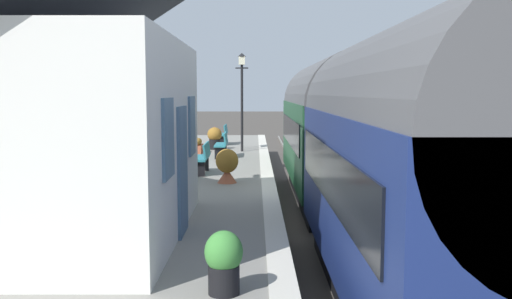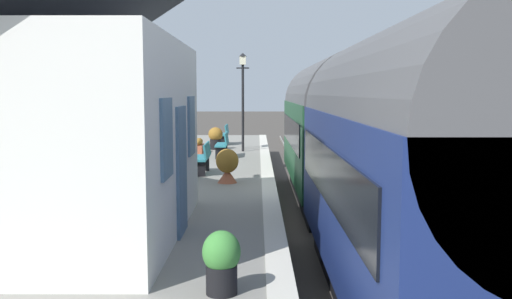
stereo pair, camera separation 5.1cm
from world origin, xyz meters
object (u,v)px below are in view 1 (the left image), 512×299
(planter_edge_near, at_px, (227,166))
(planter_by_door, at_px, (224,261))
(bench_by_lamp, at_px, (222,144))
(bench_platform_end, at_px, (223,134))
(planter_bench_right, at_px, (215,137))
(tree_distant, at_px, (54,44))
(station_building, at_px, (54,131))
(station_sign_board, at_px, (242,120))
(train, at_px, (363,141))
(lamp_post_platform, at_px, (242,83))
(planter_edge_far, at_px, (198,146))
(bench_mid_platform, at_px, (203,157))

(planter_edge_near, height_order, planter_by_door, planter_edge_near)
(bench_by_lamp, distance_m, bench_platform_end, 4.80)
(bench_by_lamp, bearing_deg, planter_by_door, -176.52)
(planter_bench_right, distance_m, tree_distant, 8.25)
(station_building, xyz_separation_m, tree_distant, (15.15, 5.45, 2.69))
(station_sign_board, bearing_deg, planter_edge_near, 178.68)
(train, height_order, planter_bench_right, train)
(planter_bench_right, xyz_separation_m, tree_distant, (1.81, 7.04, 3.90))
(bench_by_lamp, height_order, station_sign_board, station_sign_board)
(lamp_post_platform, xyz_separation_m, station_sign_board, (1.00, 0.01, -1.48))
(train, height_order, bench_platform_end, train)
(bench_platform_end, xyz_separation_m, station_sign_board, (-1.83, -0.90, 0.71))
(bench_platform_end, relative_size, planter_edge_near, 1.60)
(bench_by_lamp, xyz_separation_m, planter_edge_far, (1.42, 1.03, -0.20))
(planter_edge_near, xyz_separation_m, station_sign_board, (8.49, -0.19, 0.74))
(planter_edge_near, bearing_deg, tree_distant, 38.52)
(station_sign_board, relative_size, tree_distant, 0.22)
(planter_bench_right, bearing_deg, station_building, 173.22)
(station_sign_board, bearing_deg, train, -163.85)
(bench_mid_platform, distance_m, planter_bench_right, 6.62)
(bench_mid_platform, height_order, lamp_post_platform, lamp_post_platform)
(station_building, distance_m, station_sign_board, 13.91)
(planter_edge_near, height_order, lamp_post_platform, lamp_post_platform)
(planter_edge_near, distance_m, planter_bench_right, 8.25)
(train, distance_m, station_sign_board, 10.60)
(station_sign_board, bearing_deg, bench_mid_platform, 172.00)
(train, bearing_deg, bench_by_lamp, 26.45)
(planter_by_door, xyz_separation_m, lamp_post_platform, (15.26, 0.15, 2.27))
(station_building, bearing_deg, planter_edge_far, -4.92)
(bench_platform_end, xyz_separation_m, planter_edge_near, (-10.32, -0.70, -0.03))
(station_building, height_order, bench_by_lamp, station_building)
(bench_by_lamp, relative_size, planter_edge_far, 1.36)
(bench_platform_end, distance_m, planter_by_door, 18.12)
(lamp_post_platform, bearing_deg, planter_edge_near, 178.42)
(bench_platform_end, xyz_separation_m, planter_bench_right, (-2.12, 0.22, 0.02))
(bench_platform_end, bearing_deg, bench_mid_platform, 179.52)
(train, distance_m, bench_platform_end, 12.63)
(train, bearing_deg, planter_by_door, 155.43)
(planter_edge_near, xyz_separation_m, tree_distant, (10.01, 7.97, 3.95))
(station_building, xyz_separation_m, bench_mid_platform, (6.72, -1.74, -1.23))
(planter_edge_far, relative_size, planter_bench_right, 1.09)
(planter_edge_near, xyz_separation_m, planter_bench_right, (8.20, 0.93, 0.05))
(planter_edge_far, bearing_deg, planter_bench_right, -23.51)
(bench_platform_end, height_order, planter_by_door, bench_platform_end)
(bench_by_lamp, xyz_separation_m, bench_platform_end, (4.80, 0.26, 0.00))
(train, xyz_separation_m, planter_edge_near, (1.69, 3.14, -0.78))
(station_building, height_order, planter_edge_far, station_building)
(station_building, xyz_separation_m, bench_by_lamp, (10.66, -2.07, -1.23))
(station_building, height_order, tree_distant, tree_distant)
(planter_edge_near, distance_m, planter_by_door, 7.78)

